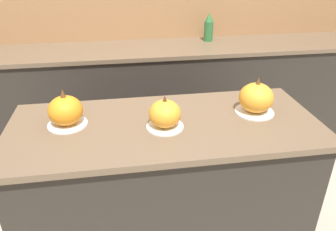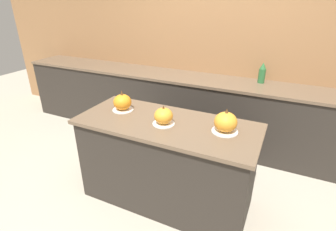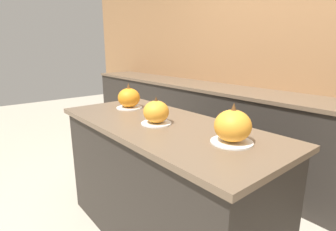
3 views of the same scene
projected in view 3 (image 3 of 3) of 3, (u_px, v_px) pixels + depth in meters
The scene contains 6 objects.
wall_back at pixel (288, 60), 2.66m from camera, with size 8.00×0.06×2.50m.
kitchen_island at pixel (163, 183), 1.85m from camera, with size 1.69×0.73×0.89m.
back_counter at pixel (263, 139), 2.66m from camera, with size 6.00×0.60×0.94m.
pumpkin_cake_left at pixel (129, 98), 2.15m from camera, with size 0.21×0.21×0.21m.
pumpkin_cake_center at pixel (156, 113), 1.70m from camera, with size 0.20×0.20×0.18m.
pumpkin_cake_right at pixel (233, 127), 1.36m from camera, with size 0.22×0.22×0.22m.
Camera 3 is at (1.31, -1.04, 1.37)m, focal length 28.00 mm.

